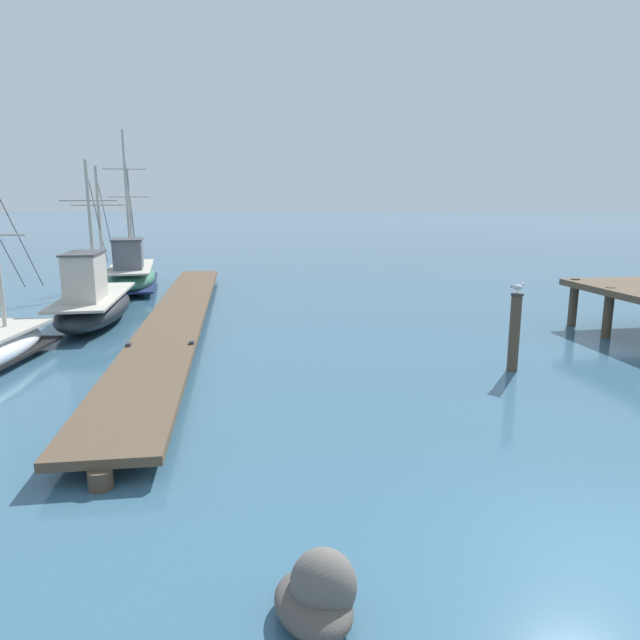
{
  "coord_description": "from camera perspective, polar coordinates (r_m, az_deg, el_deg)",
  "views": [
    {
      "loc": [
        -4.71,
        -4.92,
        4.18
      ],
      "look_at": [
        -2.48,
        8.05,
        1.4
      ],
      "focal_mm": 32.31,
      "sensor_mm": 36.0,
      "label": 1
    }
  ],
  "objects": [
    {
      "name": "floating_dock",
      "position": [
        19.98,
        -13.85,
        0.56
      ],
      "size": [
        2.54,
        23.05,
        0.53
      ],
      "color": "brown",
      "rests_on": "ground"
    },
    {
      "name": "fishing_boat_0",
      "position": [
        28.45,
        -18.21,
        4.38
      ],
      "size": [
        2.67,
        7.75,
        7.25
      ],
      "color": "#337556",
      "rests_on": "ground"
    },
    {
      "name": "fishing_boat_1",
      "position": [
        21.01,
        -21.54,
        1.66
      ],
      "size": [
        2.15,
        7.45,
        5.46
      ],
      "color": "black",
      "rests_on": "ground"
    },
    {
      "name": "mooring_piling",
      "position": [
        14.87,
        18.71,
        -1.02
      ],
      "size": [
        0.3,
        0.3,
        1.95
      ],
      "color": "#4C3D2D",
      "rests_on": "ground"
    },
    {
      "name": "perched_seagull",
      "position": [
        14.68,
        18.97,
        3.12
      ],
      "size": [
        0.29,
        0.32,
        0.26
      ],
      "color": "gold",
      "rests_on": "mooring_piling"
    },
    {
      "name": "shore_rock_far_edge",
      "position": [
        6.41,
        -0.13,
        -25.48
      ],
      "size": [
        1.05,
        1.19,
        0.73
      ],
      "color": "#5E5953",
      "rests_on": "ground"
    }
  ]
}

